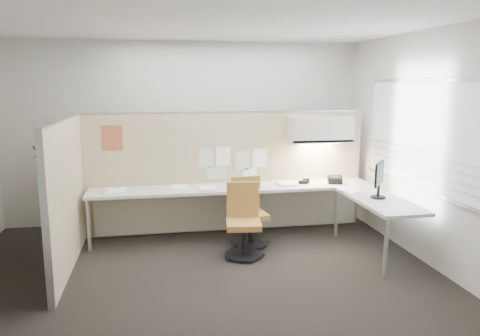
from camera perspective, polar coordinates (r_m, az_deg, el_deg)
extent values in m
cube|color=black|center=(5.54, -4.88, -12.82)|extent=(5.50, 4.50, 0.01)
cube|color=white|center=(5.14, -5.37, 17.40)|extent=(5.50, 4.50, 0.01)
cube|color=beige|center=(7.38, -6.70, 4.27)|extent=(5.50, 0.02, 2.80)
cube|color=beige|center=(2.96, -1.15, -4.70)|extent=(5.50, 0.02, 2.80)
cube|color=beige|center=(6.05, 21.82, 2.28)|extent=(0.02, 4.50, 2.80)
cube|color=#8F98A6|center=(6.02, 21.72, 3.69)|extent=(0.01, 2.80, 1.30)
cube|color=tan|center=(6.87, -1.69, -0.53)|extent=(4.10, 0.06, 1.75)
cube|color=tan|center=(5.82, -20.39, -3.18)|extent=(0.06, 2.20, 1.75)
cube|color=beige|center=(6.60, -0.82, -2.46)|extent=(4.00, 0.60, 0.04)
cube|color=beige|center=(6.16, 16.68, -3.83)|extent=(0.60, 1.47, 0.04)
cube|color=beige|center=(6.94, -1.18, -4.91)|extent=(3.90, 0.02, 0.64)
cylinder|color=#A5A8AA|center=(6.43, -17.97, -6.68)|extent=(0.05, 0.05, 0.69)
cylinder|color=#A5A8AA|center=(5.57, 17.36, -9.29)|extent=(0.05, 0.05, 0.69)
cylinder|color=#A5A8AA|center=(6.84, 11.67, -5.37)|extent=(0.05, 0.05, 0.69)
cube|color=beige|center=(6.91, 9.73, 4.70)|extent=(0.90, 0.36, 0.38)
cube|color=#FFEABF|center=(6.93, 9.67, 2.98)|extent=(0.60, 0.06, 0.02)
cube|color=#8CBF8C|center=(6.76, -4.17, 1.20)|extent=(0.21, 0.00, 0.28)
cube|color=white|center=(6.79, -2.07, 1.43)|extent=(0.21, 0.00, 0.28)
cube|color=#8CBF8C|center=(6.85, 0.25, 0.92)|extent=(0.21, 0.00, 0.28)
cube|color=white|center=(6.90, 2.46, 1.23)|extent=(0.21, 0.00, 0.28)
cube|color=#8CBF8C|center=(6.82, -2.89, -0.59)|extent=(0.28, 0.00, 0.18)
cube|color=white|center=(6.90, 1.23, -0.61)|extent=(0.21, 0.00, 0.14)
cube|color=#F55A1F|center=(6.71, -15.33, 3.55)|extent=(0.28, 0.00, 0.35)
cylinder|color=black|center=(6.02, 0.43, -10.52)|extent=(0.48, 0.48, 0.03)
cylinder|color=black|center=(5.95, 0.43, -8.85)|extent=(0.06, 0.06, 0.37)
cube|color=tan|center=(5.89, 0.43, -6.89)|extent=(0.48, 0.48, 0.07)
cube|color=tan|center=(6.01, 0.32, -3.87)|extent=(0.41, 0.11, 0.46)
cylinder|color=black|center=(6.42, 1.23, -9.18)|extent=(0.48, 0.48, 0.03)
cylinder|color=black|center=(6.36, 1.24, -7.62)|extent=(0.06, 0.06, 0.37)
cube|color=tan|center=(6.29, 1.25, -5.79)|extent=(0.47, 0.47, 0.07)
cube|color=tan|center=(6.41, 0.69, -3.03)|extent=(0.41, 0.10, 0.46)
cylinder|color=black|center=(6.19, 16.49, -3.42)|extent=(0.18, 0.18, 0.02)
cylinder|color=black|center=(6.17, 16.52, -2.72)|extent=(0.04, 0.04, 0.16)
cube|color=black|center=(6.13, 16.63, -0.65)|extent=(0.29, 0.36, 0.29)
cube|color=black|center=(6.13, 16.63, -0.65)|extent=(0.25, 0.32, 0.25)
cube|color=black|center=(6.94, 11.49, -1.43)|extent=(0.24, 0.24, 0.12)
cylinder|color=black|center=(6.92, 10.74, -1.15)|extent=(0.08, 0.17, 0.04)
cube|color=black|center=(6.83, 7.72, -1.73)|extent=(0.15, 0.08, 0.05)
cube|color=black|center=(6.92, 8.06, -1.53)|extent=(0.11, 0.09, 0.06)
cube|color=silver|center=(5.00, -22.42, 5.03)|extent=(0.14, 0.02, 0.02)
cylinder|color=silver|center=(5.02, -23.14, 4.02)|extent=(0.02, 0.02, 0.14)
cube|color=#AD7F4C|center=(5.03, -23.03, 2.55)|extent=(0.02, 0.44, 0.12)
cube|color=#AD7F4C|center=(5.07, -23.26, 2.14)|extent=(0.02, 0.44, 0.12)
cube|color=gray|center=(5.10, -22.77, -4.57)|extent=(0.01, 0.07, 1.10)
cube|color=white|center=(6.47, -14.82, -2.74)|extent=(0.25, 0.31, 0.03)
cube|color=white|center=(6.53, -7.36, -2.39)|extent=(0.27, 0.33, 0.02)
cube|color=white|center=(6.41, -3.97, -2.51)|extent=(0.24, 0.30, 0.03)
cube|color=white|center=(6.60, 0.71, -2.19)|extent=(0.24, 0.31, 0.02)
cube|color=white|center=(6.74, 5.74, -1.92)|extent=(0.26, 0.32, 0.03)
cube|color=white|center=(6.48, 13.38, -2.72)|extent=(0.28, 0.34, 0.02)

